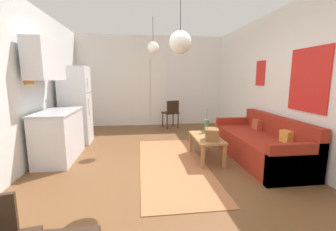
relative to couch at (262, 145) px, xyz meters
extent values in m
cube|color=brown|center=(-1.83, -0.37, -0.32)|extent=(5.07, 8.14, 0.10)
cube|color=white|center=(-1.83, 3.45, 1.12)|extent=(4.67, 0.10, 2.78)
cube|color=white|center=(-2.14, 3.39, 0.76)|extent=(0.51, 0.02, 2.07)
cube|color=white|center=(-1.61, 3.39, 0.76)|extent=(0.51, 0.02, 2.07)
cube|color=white|center=(-1.87, 3.38, 1.82)|extent=(1.12, 0.03, 0.06)
cube|color=white|center=(0.45, -0.37, 1.12)|extent=(0.10, 7.74, 2.78)
cube|color=red|center=(0.39, -0.52, 1.19)|extent=(0.02, 0.83, 0.99)
cube|color=red|center=(0.39, 0.91, 1.32)|extent=(0.02, 0.33, 0.53)
cube|color=silver|center=(-4.12, -0.37, 1.12)|extent=(0.10, 7.74, 2.78)
cube|color=orange|center=(-4.05, 0.31, 1.32)|extent=(0.02, 0.32, 0.40)
cube|color=#B26B42|center=(-1.67, -0.03, -0.27)|extent=(1.14, 2.96, 0.01)
cube|color=maroon|center=(-0.08, 0.00, -0.05)|extent=(0.87, 2.15, 0.46)
cube|color=maroon|center=(0.28, 0.00, 0.13)|extent=(0.15, 2.15, 0.81)
cube|color=maroon|center=(-0.08, -1.02, 0.03)|extent=(0.87, 0.11, 0.61)
cube|color=maroon|center=(-0.08, 1.02, 0.03)|extent=(0.87, 0.11, 0.61)
cube|color=gold|center=(0.14, -0.47, 0.28)|extent=(0.14, 0.20, 0.20)
cube|color=#B74C33|center=(0.14, 0.46, 0.29)|extent=(0.15, 0.21, 0.22)
cube|color=#A87542|center=(-1.02, 0.14, 0.14)|extent=(0.46, 0.96, 0.04)
cube|color=#A87542|center=(-1.20, -0.30, -0.07)|extent=(0.05, 0.05, 0.40)
cube|color=#A87542|center=(-0.83, -0.30, -0.07)|extent=(0.05, 0.05, 0.40)
cube|color=#A87542|center=(-1.20, 0.58, -0.07)|extent=(0.05, 0.05, 0.40)
cube|color=#A87542|center=(-0.83, 0.58, -0.07)|extent=(0.05, 0.05, 0.40)
cylinder|color=#47704C|center=(-0.92, 0.46, 0.29)|extent=(0.10, 0.10, 0.25)
cylinder|color=#477F42|center=(-0.92, 0.46, 0.52)|extent=(0.01, 0.01, 0.22)
cube|color=brown|center=(-1.00, -0.10, 0.26)|extent=(0.29, 0.33, 0.20)
torus|color=brown|center=(-1.00, -0.10, 0.38)|extent=(0.18, 0.01, 0.18)
cube|color=white|center=(-3.67, 1.59, 0.60)|extent=(0.61, 0.59, 1.76)
cube|color=#4C4C51|center=(-3.37, 1.59, 0.89)|extent=(0.01, 0.56, 0.01)
cylinder|color=#B7BABF|center=(-3.35, 1.43, 1.11)|extent=(0.02, 0.02, 0.25)
cylinder|color=#B7BABF|center=(-3.35, 1.43, 0.58)|extent=(0.02, 0.02, 0.39)
cube|color=silver|center=(-3.71, 0.50, 0.16)|extent=(0.58, 1.21, 0.88)
cube|color=#B7BABF|center=(-3.71, 0.50, 0.62)|extent=(0.61, 1.24, 0.03)
cube|color=#999BA0|center=(-3.71, 0.62, 0.57)|extent=(0.36, 0.40, 0.10)
cylinder|color=#B7BABF|center=(-3.94, 0.62, 0.73)|extent=(0.02, 0.02, 0.20)
cube|color=silver|center=(-3.84, 0.50, 1.52)|extent=(0.32, 1.09, 0.68)
cylinder|color=black|center=(-1.19, 3.12, -0.05)|extent=(0.03, 0.03, 0.45)
cylinder|color=black|center=(-1.53, 3.01, -0.05)|extent=(0.03, 0.03, 0.45)
cylinder|color=black|center=(-1.08, 2.79, -0.05)|extent=(0.03, 0.03, 0.45)
cylinder|color=black|center=(-1.43, 2.68, -0.05)|extent=(0.03, 0.03, 0.45)
cube|color=black|center=(-1.31, 2.90, 0.19)|extent=(0.52, 0.51, 0.04)
cube|color=black|center=(-1.25, 2.73, 0.38)|extent=(0.37, 0.14, 0.37)
cylinder|color=black|center=(-1.68, -0.72, 2.17)|extent=(0.01, 0.01, 0.67)
sphere|color=white|center=(-1.68, -0.72, 1.69)|extent=(0.30, 0.30, 0.30)
cylinder|color=black|center=(-1.91, 1.27, 2.25)|extent=(0.01, 0.01, 0.51)
sphere|color=white|center=(-1.91, 1.27, 1.87)|extent=(0.26, 0.26, 0.26)
camera|label=1|loc=(-2.23, -3.78, 1.23)|focal=24.20mm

